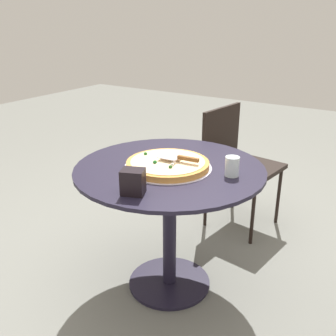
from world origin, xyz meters
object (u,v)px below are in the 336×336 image
(patio_table, at_px, (170,197))
(pizza_on_tray, at_px, (168,165))
(patio_chair_far, at_px, (236,157))
(pizza_server, at_px, (179,158))
(napkin_dispenser, at_px, (133,182))
(drinking_cup, at_px, (232,166))

(patio_table, distance_m, pizza_on_tray, 0.19)
(pizza_on_tray, xyz_separation_m, patio_chair_far, (-0.00, 0.88, -0.23))
(pizza_server, relative_size, napkin_dispenser, 1.96)
(pizza_on_tray, xyz_separation_m, napkin_dispenser, (0.04, -0.33, 0.04))
(patio_table, relative_size, pizza_on_tray, 2.18)
(drinking_cup, distance_m, napkin_dispenser, 0.49)
(patio_table, height_order, pizza_on_tray, pizza_on_tray)
(napkin_dispenser, height_order, patio_chair_far, patio_chair_far)
(drinking_cup, height_order, patio_chair_far, patio_chair_far)
(patio_chair_far, bearing_deg, napkin_dispenser, -88.19)
(pizza_on_tray, height_order, patio_chair_far, patio_chair_far)
(pizza_on_tray, relative_size, drinking_cup, 4.67)
(pizza_on_tray, xyz_separation_m, drinking_cup, (0.31, 0.08, 0.03))
(drinking_cup, distance_m, patio_chair_far, 0.90)
(patio_table, relative_size, napkin_dispenser, 8.77)
(napkin_dispenser, relative_size, patio_chair_far, 0.13)
(pizza_on_tray, relative_size, napkin_dispenser, 4.03)
(patio_table, xyz_separation_m, napkin_dispenser, (0.04, -0.35, 0.22))
(patio_table, distance_m, drinking_cup, 0.38)
(patio_table, bearing_deg, napkin_dispenser, -83.78)
(patio_table, distance_m, pizza_server, 0.23)
(pizza_server, distance_m, drinking_cup, 0.26)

